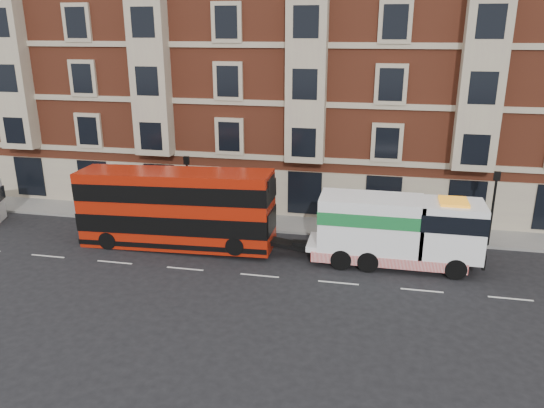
% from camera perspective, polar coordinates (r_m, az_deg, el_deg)
% --- Properties ---
extents(ground, '(120.00, 120.00, 0.00)m').
position_cam_1_polar(ground, '(27.19, -1.35, -7.71)').
color(ground, black).
rests_on(ground, ground).
extents(sidewalk, '(90.00, 3.00, 0.15)m').
position_cam_1_polar(sidewalk, '(33.92, 1.48, -2.13)').
color(sidewalk, slate).
rests_on(sidewalk, ground).
extents(victorian_terrace, '(45.00, 12.00, 20.40)m').
position_cam_1_polar(victorian_terrace, '(39.15, 4.38, 15.57)').
color(victorian_terrace, brown).
rests_on(victorian_terrace, ground).
extents(lamp_post_west, '(0.35, 0.15, 4.35)m').
position_cam_1_polar(lamp_post_west, '(33.44, -9.06, 2.04)').
color(lamp_post_west, black).
rests_on(lamp_post_west, sidewalk).
extents(lamp_post_east, '(0.35, 0.15, 4.35)m').
position_cam_1_polar(lamp_post_east, '(32.04, 22.71, 0.08)').
color(lamp_post_east, black).
rests_on(lamp_post_east, sidewalk).
extents(double_decker_bus, '(11.06, 2.54, 4.48)m').
position_cam_1_polar(double_decker_bus, '(30.28, -10.33, -0.38)').
color(double_decker_bus, '#A91C09').
rests_on(double_decker_bus, ground).
extents(tow_truck, '(8.85, 2.62, 3.69)m').
position_cam_1_polar(tow_truck, '(28.37, 13.01, -2.75)').
color(tow_truck, white).
rests_on(tow_truck, ground).
extents(pedestrian, '(0.76, 0.65, 1.77)m').
position_cam_1_polar(pedestrian, '(34.86, -8.69, -0.09)').
color(pedestrian, black).
rests_on(pedestrian, sidewalk).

